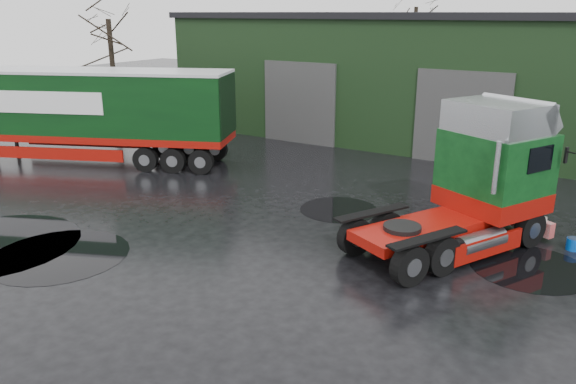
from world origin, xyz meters
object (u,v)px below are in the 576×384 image
Objects in this scene: warehouse at (496,77)px; wash_bucket at (573,244)px; trailer_left at (83,116)px; tree_left at (111,51)px; tree_back_a at (414,35)px; hero_tractor at (449,180)px.

warehouse is 89.42× the size of wash_bucket.
warehouse reaches higher than trailer_left.
tree_left is (-5.04, 6.28, 2.22)m from trailer_left.
tree_back_a is at bearing 119.56° from wash_bucket.
tree_left is at bearing 15.67° from trailer_left.
trailer_left is (-16.25, 1.22, 0.00)m from hero_tractor.
wash_bucket is 27.48m from tree_back_a.
trailer_left is at bearing -177.89° from wash_bucket.
trailer_left reaches higher than wash_bucket.
trailer_left is 25.15m from tree_back_a.
wash_bucket is at bearing -60.44° from tree_back_a.
tree_back_a is at bearing -36.86° from trailer_left.
tree_left is (-24.37, 5.57, 4.08)m from wash_bucket.
trailer_left is at bearing -51.26° from tree_left.
tree_back_a is (-8.00, 10.00, 1.59)m from warehouse.
tree_back_a is at bearing 58.57° from tree_left.
trailer_left is at bearing -103.79° from tree_back_a.
tree_back_a reaches higher than hero_tractor.
warehouse is 4.97× the size of hero_tractor.
tree_back_a reaches higher than warehouse.
hero_tractor is 0.77× the size of tree_left.
tree_back_a is (11.00, 18.00, 0.50)m from tree_left.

